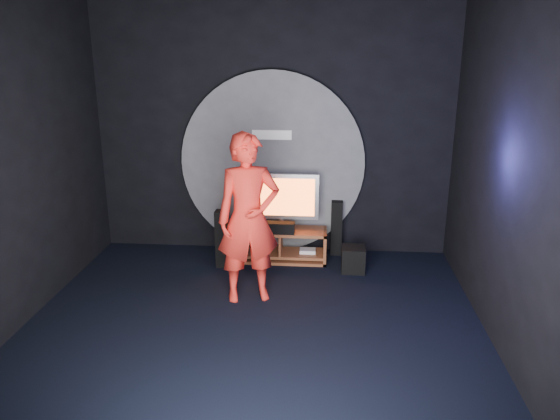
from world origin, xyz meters
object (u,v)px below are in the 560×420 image
at_px(tower_speaker_right, 336,228).
at_px(player, 249,219).
at_px(tower_speaker_left, 222,239).
at_px(media_console, 281,247).
at_px(subwoofer, 353,259).
at_px(tv, 281,199).

xyz_separation_m(tower_speaker_right, player, (-1.06, -1.51, 0.60)).
height_order(tower_speaker_left, tower_speaker_right, same).
xyz_separation_m(media_console, tower_speaker_left, (-0.79, -0.29, 0.20)).
relative_size(media_console, subwoofer, 3.77).
height_order(tv, tower_speaker_right, tv).
relative_size(tv, player, 0.52).
distance_m(media_console, subwoofer, 1.04).
distance_m(media_console, player, 1.48).
height_order(tower_speaker_left, subwoofer, tower_speaker_left).
bearing_deg(tower_speaker_right, player, -124.98).
distance_m(tower_speaker_left, subwoofer, 1.79).
height_order(tower_speaker_right, subwoofer, tower_speaker_right).
bearing_deg(subwoofer, player, -144.91).
bearing_deg(media_console, tower_speaker_left, -159.80).
xyz_separation_m(tv, subwoofer, (1.00, -0.38, -0.71)).
distance_m(tv, player, 1.31).
relative_size(tv, subwoofer, 3.06).
bearing_deg(media_console, tv, 96.44).
xyz_separation_m(subwoofer, player, (-1.28, -0.90, 0.83)).
xyz_separation_m(tower_speaker_left, tower_speaker_right, (1.56, 0.59, 0.00)).
distance_m(tv, tower_speaker_left, 0.98).
distance_m(tower_speaker_right, player, 1.94).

